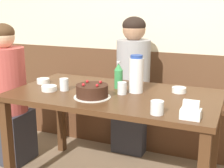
{
  "coord_description": "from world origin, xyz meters",
  "views": [
    {
      "loc": [
        0.83,
        -1.96,
        1.33
      ],
      "look_at": [
        -0.04,
        0.05,
        0.78
      ],
      "focal_mm": 50.0,
      "sensor_mm": 36.0,
      "label": 1
    }
  ],
  "objects_px": {
    "bowl_side_dish": "(179,90)",
    "glass_shot_small": "(122,88)",
    "soju_bottle": "(119,76)",
    "napkin_holder": "(191,112)",
    "person_teal_shirt": "(133,89)",
    "bowl_soup_white": "(43,81)",
    "bench_seat": "(147,121)",
    "bowl_rice_small": "(49,88)",
    "glass_tumbler_short": "(64,84)",
    "glass_water_tall": "(157,108)",
    "water_pitcher": "(136,74)",
    "person_pale_blue_shirt": "(8,97)",
    "birthday_cake": "(92,91)"
  },
  "relations": [
    {
      "from": "bench_seat",
      "to": "birthday_cake",
      "type": "distance_m",
      "value": 1.14
    },
    {
      "from": "bowl_side_dish",
      "to": "glass_shot_small",
      "type": "height_order",
      "value": "glass_shot_small"
    },
    {
      "from": "bench_seat",
      "to": "bowl_side_dish",
      "type": "relative_size",
      "value": 24.53
    },
    {
      "from": "bench_seat",
      "to": "glass_water_tall",
      "type": "relative_size",
      "value": 31.62
    },
    {
      "from": "water_pitcher",
      "to": "napkin_holder",
      "type": "height_order",
      "value": "water_pitcher"
    },
    {
      "from": "bench_seat",
      "to": "bowl_soup_white",
      "type": "bearing_deg",
      "value": -128.31
    },
    {
      "from": "birthday_cake",
      "to": "napkin_holder",
      "type": "bearing_deg",
      "value": -12.51
    },
    {
      "from": "water_pitcher",
      "to": "napkin_holder",
      "type": "relative_size",
      "value": 2.43
    },
    {
      "from": "bench_seat",
      "to": "bowl_rice_small",
      "type": "bearing_deg",
      "value": -115.32
    },
    {
      "from": "bowl_rice_small",
      "to": "glass_tumbler_short",
      "type": "xyz_separation_m",
      "value": [
        0.1,
        0.05,
        0.03
      ]
    },
    {
      "from": "soju_bottle",
      "to": "napkin_holder",
      "type": "xyz_separation_m",
      "value": [
        0.61,
        -0.45,
        -0.06
      ]
    },
    {
      "from": "bowl_rice_small",
      "to": "glass_tumbler_short",
      "type": "distance_m",
      "value": 0.11
    },
    {
      "from": "glass_shot_small",
      "to": "person_pale_blue_shirt",
      "type": "relative_size",
      "value": 0.07
    },
    {
      "from": "person_pale_blue_shirt",
      "to": "birthday_cake",
      "type": "bearing_deg",
      "value": -11.44
    },
    {
      "from": "bowl_side_dish",
      "to": "glass_tumbler_short",
      "type": "relative_size",
      "value": 1.12
    },
    {
      "from": "soju_bottle",
      "to": "person_teal_shirt",
      "type": "relative_size",
      "value": 0.16
    },
    {
      "from": "napkin_holder",
      "to": "glass_water_tall",
      "type": "distance_m",
      "value": 0.19
    },
    {
      "from": "bench_seat",
      "to": "bowl_soup_white",
      "type": "distance_m",
      "value": 1.14
    },
    {
      "from": "bowl_side_dish",
      "to": "person_pale_blue_shirt",
      "type": "bearing_deg",
      "value": -172.97
    },
    {
      "from": "bench_seat",
      "to": "bowl_side_dish",
      "type": "distance_m",
      "value": 0.92
    },
    {
      "from": "bowl_soup_white",
      "to": "glass_shot_small",
      "type": "height_order",
      "value": "glass_shot_small"
    },
    {
      "from": "glass_water_tall",
      "to": "glass_tumbler_short",
      "type": "height_order",
      "value": "glass_tumbler_short"
    },
    {
      "from": "glass_water_tall",
      "to": "glass_tumbler_short",
      "type": "relative_size",
      "value": 0.87
    },
    {
      "from": "water_pitcher",
      "to": "person_pale_blue_shirt",
      "type": "distance_m",
      "value": 1.16
    },
    {
      "from": "bowl_soup_white",
      "to": "bowl_side_dish",
      "type": "relative_size",
      "value": 1.0
    },
    {
      "from": "napkin_holder",
      "to": "bowl_soup_white",
      "type": "relative_size",
      "value": 1.09
    },
    {
      "from": "napkin_holder",
      "to": "glass_shot_small",
      "type": "xyz_separation_m",
      "value": [
        -0.52,
        0.31,
        0.01
      ]
    },
    {
      "from": "bowl_side_dish",
      "to": "glass_shot_small",
      "type": "xyz_separation_m",
      "value": [
        -0.36,
        -0.2,
        0.02
      ]
    },
    {
      "from": "glass_water_tall",
      "to": "person_teal_shirt",
      "type": "height_order",
      "value": "person_teal_shirt"
    },
    {
      "from": "napkin_holder",
      "to": "bowl_side_dish",
      "type": "distance_m",
      "value": 0.53
    },
    {
      "from": "glass_tumbler_short",
      "to": "person_teal_shirt",
      "type": "xyz_separation_m",
      "value": [
        0.27,
        0.74,
        -0.19
      ]
    },
    {
      "from": "soju_bottle",
      "to": "bowl_rice_small",
      "type": "bearing_deg",
      "value": -148.53
    },
    {
      "from": "bench_seat",
      "to": "glass_water_tall",
      "type": "distance_m",
      "value": 1.33
    },
    {
      "from": "person_pale_blue_shirt",
      "to": "soju_bottle",
      "type": "bearing_deg",
      "value": 6.69
    },
    {
      "from": "bench_seat",
      "to": "glass_shot_small",
      "type": "distance_m",
      "value": 1.0
    },
    {
      "from": "napkin_holder",
      "to": "bench_seat",
      "type": "bearing_deg",
      "value": 117.21
    },
    {
      "from": "bowl_soup_white",
      "to": "bowl_rice_small",
      "type": "xyz_separation_m",
      "value": [
        0.17,
        -0.17,
        -0.0
      ]
    },
    {
      "from": "glass_water_tall",
      "to": "person_teal_shirt",
      "type": "xyz_separation_m",
      "value": [
        -0.49,
        0.98,
        -0.18
      ]
    },
    {
      "from": "bench_seat",
      "to": "glass_shot_small",
      "type": "xyz_separation_m",
      "value": [
        0.06,
        -0.84,
        0.55
      ]
    },
    {
      "from": "bench_seat",
      "to": "glass_tumbler_short",
      "type": "relative_size",
      "value": 27.59
    },
    {
      "from": "person_teal_shirt",
      "to": "bowl_soup_white",
      "type": "bearing_deg",
      "value": -40.61
    },
    {
      "from": "birthday_cake",
      "to": "glass_water_tall",
      "type": "xyz_separation_m",
      "value": [
        0.49,
        -0.15,
        -0.0
      ]
    },
    {
      "from": "bench_seat",
      "to": "bowl_rice_small",
      "type": "distance_m",
      "value": 1.19
    },
    {
      "from": "bowl_soup_white",
      "to": "bowl_rice_small",
      "type": "distance_m",
      "value": 0.24
    },
    {
      "from": "soju_bottle",
      "to": "glass_shot_small",
      "type": "xyz_separation_m",
      "value": [
        0.08,
        -0.14,
        -0.05
      ]
    },
    {
      "from": "bench_seat",
      "to": "person_teal_shirt",
      "type": "distance_m",
      "value": 0.41
    },
    {
      "from": "bowl_rice_small",
      "to": "glass_water_tall",
      "type": "bearing_deg",
      "value": -11.98
    },
    {
      "from": "bowl_soup_white",
      "to": "napkin_holder",
      "type": "bearing_deg",
      "value": -16.04
    },
    {
      "from": "glass_water_tall",
      "to": "person_pale_blue_shirt",
      "type": "height_order",
      "value": "person_pale_blue_shirt"
    },
    {
      "from": "bowl_soup_white",
      "to": "person_teal_shirt",
      "type": "relative_size",
      "value": 0.08
    }
  ]
}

